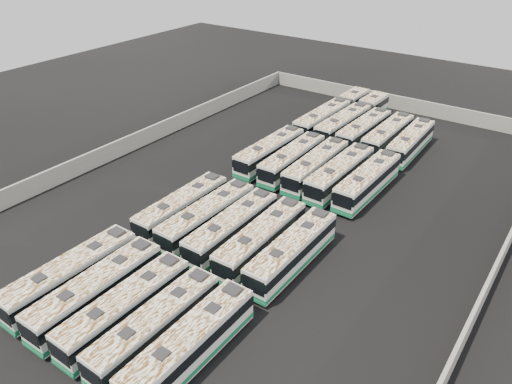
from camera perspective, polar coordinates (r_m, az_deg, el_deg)
name	(u,v)px	position (r m, az deg, el deg)	size (l,w,h in m)	color
ground	(266,208)	(52.53, 1.13, -1.86)	(140.00, 140.00, 0.00)	black
perimeter_wall	(266,199)	(51.97, 1.14, -0.82)	(45.20, 73.20, 2.20)	slate
bus_front_far_left	(71,275)	(43.47, -20.36, -8.92)	(2.62, 11.84, 3.33)	beige
bus_front_left	(97,291)	(41.24, -17.72, -10.75)	(2.73, 11.87, 3.33)	beige
bus_front_center	(126,308)	(39.24, -14.68, -12.73)	(2.45, 11.50, 3.24)	beige
bus_front_right	(156,326)	(37.40, -11.38, -14.81)	(2.42, 11.40, 3.21)	beige
bus_front_far_right	(190,345)	(35.76, -7.57, -16.92)	(2.50, 11.59, 3.26)	beige
bus_midfront_far_left	(182,208)	(50.02, -8.43, -1.78)	(2.50, 11.40, 3.21)	beige
bus_midfront_left	(207,217)	(48.13, -5.61, -2.88)	(2.65, 11.76, 3.30)	beige
bus_midfront_center	(232,228)	(46.42, -2.77, -4.15)	(2.57, 11.61, 3.26)	beige
bus_midfront_right	(261,240)	(44.84, 0.60, -5.46)	(2.75, 11.74, 3.29)	beige
bus_midfront_far_right	(292,252)	(43.46, 4.13, -6.85)	(2.51, 11.62, 3.27)	beige
bus_midback_far_left	(270,152)	(60.82, 1.58, 4.60)	(2.60, 11.72, 3.29)	beige
bus_midback_left	(292,160)	(59.11, 4.17, 3.72)	(2.71, 11.62, 3.26)	beige
bus_midback_center	(316,166)	(57.70, 6.86, 2.92)	(2.75, 11.77, 3.30)	beige
bus_midback_right	(340,174)	(56.38, 9.56, 2.06)	(2.67, 11.97, 3.37)	beige
bus_midback_far_right	(367,181)	(55.44, 12.62, 1.20)	(2.67, 11.82, 3.32)	beige
bus_back_far_left	(333,113)	(73.63, 8.81, 8.87)	(2.72, 18.49, 3.35)	beige
bus_back_left	(353,118)	(72.46, 11.07, 8.30)	(2.87, 18.26, 3.30)	beige
bus_back_center	(364,131)	(68.45, 12.21, 6.88)	(2.72, 11.72, 3.29)	beige
bus_back_right	(388,136)	(67.57, 14.81, 6.23)	(2.51, 11.59, 3.26)	beige
bus_back_far_right	(411,142)	(66.46, 17.24, 5.44)	(2.69, 11.45, 3.21)	beige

